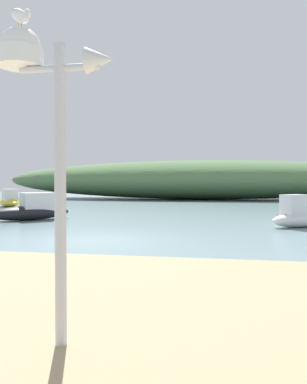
% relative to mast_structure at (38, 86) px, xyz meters
% --- Properties ---
extents(ground_plane, '(120.00, 120.00, 0.00)m').
position_rel_mast_structure_xyz_m(ground_plane, '(-2.31, 8.50, -2.91)').
color(ground_plane, gray).
extents(distant_hill, '(46.78, 11.29, 4.45)m').
position_rel_mast_structure_xyz_m(distant_hill, '(-1.07, 41.82, -0.68)').
color(distant_hill, '#517547').
rests_on(distant_hill, ground).
extents(mast_structure, '(1.25, 0.47, 3.33)m').
position_rel_mast_structure_xyz_m(mast_structure, '(0.00, 0.00, 0.00)').
color(mast_structure, silver).
rests_on(mast_structure, beach_sand).
extents(seagull_on_radar, '(0.16, 0.33, 0.23)m').
position_rel_mast_structure_xyz_m(seagull_on_radar, '(-0.20, 0.02, 0.75)').
color(seagull_on_radar, orange).
rests_on(seagull_on_radar, mast_structure).
extents(motorboat_near_shore, '(3.90, 3.97, 1.38)m').
position_rel_mast_structure_xyz_m(motorboat_near_shore, '(-7.81, 14.66, -2.40)').
color(motorboat_near_shore, black).
rests_on(motorboat_near_shore, ground).
extents(motorboat_centre_water, '(2.90, 2.35, 1.40)m').
position_rel_mast_structure_xyz_m(motorboat_centre_water, '(4.98, 13.67, -2.42)').
color(motorboat_centre_water, white).
rests_on(motorboat_centre_water, ground).
extents(motorboat_mid_channel, '(3.72, 3.92, 1.40)m').
position_rel_mast_structure_xyz_m(motorboat_mid_channel, '(-14.80, 24.44, -2.40)').
color(motorboat_mid_channel, gold).
rests_on(motorboat_mid_channel, ground).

